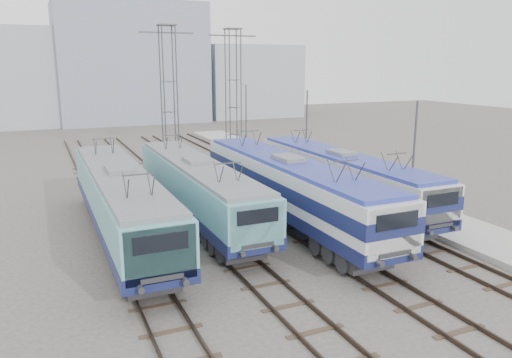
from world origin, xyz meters
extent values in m
plane|color=#514C47|center=(0.00, 0.00, 0.00)|extent=(160.00, 160.00, 0.00)
cube|color=#9E9E99|center=(10.20, 8.00, 0.15)|extent=(4.00, 70.00, 0.30)
cube|color=#161C4B|center=(-6.75, 6.03, 1.38)|extent=(2.84, 17.97, 0.60)
cube|color=#5EA2AA|center=(-6.75, 6.03, 2.58)|extent=(2.79, 17.97, 1.80)
cube|color=#5EA2AA|center=(-6.75, -2.61, 2.40)|extent=(2.57, 0.70, 2.04)
cube|color=slate|center=(-6.75, 6.03, 3.57)|extent=(2.57, 17.25, 0.20)
cube|color=#262628|center=(-6.75, 0.04, 0.63)|extent=(2.10, 3.59, 0.67)
cube|color=#262628|center=(-6.75, 12.02, 0.63)|extent=(2.10, 3.59, 0.67)
cube|color=#161C4B|center=(-2.25, 7.43, 1.33)|extent=(2.73, 17.20, 0.57)
cube|color=#5EA2AA|center=(-2.25, 7.43, 2.47)|extent=(2.68, 17.20, 1.72)
cube|color=#5EA2AA|center=(-2.25, -0.84, 2.30)|extent=(2.46, 0.67, 1.95)
cube|color=slate|center=(-2.25, 7.43, 3.43)|extent=(2.46, 16.51, 0.19)
cube|color=#262628|center=(-2.25, 1.70, 0.61)|extent=(2.01, 3.44, 0.65)
cube|color=#262628|center=(-2.25, 13.17, 0.61)|extent=(2.01, 3.44, 0.65)
cube|color=#161C4B|center=(2.25, 4.76, 1.41)|extent=(2.92, 18.46, 0.62)
cube|color=silver|center=(2.25, 4.76, 2.64)|extent=(2.87, 18.46, 1.85)
cube|color=#161C4B|center=(2.25, 4.76, 2.59)|extent=(2.91, 18.48, 0.72)
cube|color=silver|center=(2.25, -4.11, 2.46)|extent=(2.64, 0.72, 2.09)
cube|color=#293595|center=(2.25, 4.76, 3.67)|extent=(2.64, 17.72, 0.21)
cube|color=#262628|center=(2.25, -1.40, 0.64)|extent=(2.15, 3.69, 0.69)
cube|color=#262628|center=(2.25, 10.91, 0.64)|extent=(2.15, 3.69, 0.69)
cube|color=#161C4B|center=(6.75, 6.34, 1.32)|extent=(2.72, 17.16, 0.57)
cube|color=silver|center=(6.75, 6.34, 2.47)|extent=(2.67, 17.16, 1.72)
cube|color=#161C4B|center=(6.75, 6.34, 2.42)|extent=(2.71, 17.18, 0.67)
cube|color=silver|center=(6.75, -1.91, 2.30)|extent=(2.46, 0.67, 1.94)
cube|color=#293595|center=(6.75, 6.34, 3.42)|extent=(2.46, 16.47, 0.19)
cube|color=#262628|center=(6.75, 0.62, 0.61)|extent=(2.00, 3.43, 0.64)
cube|color=#262628|center=(6.75, 12.05, 0.61)|extent=(2.00, 3.43, 0.64)
cylinder|color=#3F4247|center=(-0.55, 21.45, 6.00)|extent=(0.10, 0.10, 12.00)
cylinder|color=#3F4247|center=(0.55, 21.45, 6.00)|extent=(0.10, 0.10, 12.00)
cylinder|color=#3F4247|center=(-0.55, 22.55, 6.00)|extent=(0.10, 0.10, 12.00)
cylinder|color=#3F4247|center=(0.55, 22.55, 6.00)|extent=(0.10, 0.10, 12.00)
cube|color=#3F4247|center=(0.00, 22.00, 11.40)|extent=(4.50, 0.12, 0.12)
cylinder|color=#3F4247|center=(5.95, 23.45, 6.00)|extent=(0.10, 0.10, 12.00)
cylinder|color=#3F4247|center=(7.05, 23.45, 6.00)|extent=(0.10, 0.10, 12.00)
cylinder|color=#3F4247|center=(5.95, 24.55, 6.00)|extent=(0.10, 0.10, 12.00)
cylinder|color=#3F4247|center=(7.05, 24.55, 6.00)|extent=(0.10, 0.10, 12.00)
cube|color=#3F4247|center=(6.50, 24.00, 11.40)|extent=(4.50, 0.12, 0.12)
cylinder|color=#3F4247|center=(8.60, 2.00, 3.50)|extent=(0.12, 0.12, 7.00)
cylinder|color=#3F4247|center=(8.60, 14.00, 3.50)|extent=(0.12, 0.12, 7.00)
cylinder|color=#3F4247|center=(8.60, 26.00, 3.50)|extent=(0.12, 0.12, 7.00)
cube|color=#979EA9|center=(-14.00, 62.00, 7.00)|extent=(18.00, 12.00, 14.00)
cube|color=gray|center=(4.00, 62.00, 9.00)|extent=(22.00, 14.00, 18.00)
cube|color=#979EA9|center=(24.00, 62.00, 6.00)|extent=(16.00, 12.00, 12.00)
camera|label=1|loc=(-10.33, -19.29, 8.94)|focal=35.00mm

